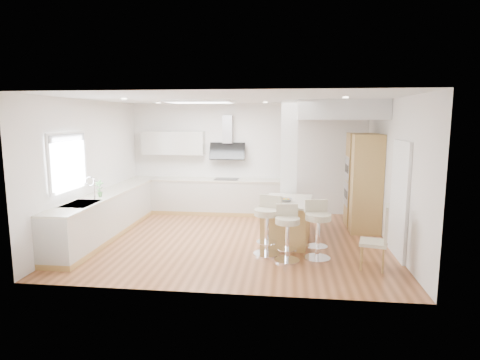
# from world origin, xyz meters

# --- Properties ---
(ground) EXTENTS (6.00, 6.00, 0.00)m
(ground) POSITION_xyz_m (0.00, 0.00, 0.00)
(ground) COLOR #A5653D
(ground) RESTS_ON ground
(ceiling) EXTENTS (6.00, 5.00, 0.02)m
(ceiling) POSITION_xyz_m (0.00, 0.00, 0.00)
(ceiling) COLOR silver
(ceiling) RESTS_ON ground
(wall_back) EXTENTS (6.00, 0.04, 2.80)m
(wall_back) POSITION_xyz_m (0.00, 2.50, 1.40)
(wall_back) COLOR white
(wall_back) RESTS_ON ground
(wall_left) EXTENTS (0.04, 5.00, 2.80)m
(wall_left) POSITION_xyz_m (-3.00, 0.00, 1.40)
(wall_left) COLOR white
(wall_left) RESTS_ON ground
(wall_right) EXTENTS (0.04, 5.00, 2.80)m
(wall_right) POSITION_xyz_m (3.00, 0.00, 1.40)
(wall_right) COLOR white
(wall_right) RESTS_ON ground
(skylight) EXTENTS (4.10, 2.10, 0.06)m
(skylight) POSITION_xyz_m (-0.79, 0.60, 2.77)
(skylight) COLOR white
(skylight) RESTS_ON ground
(window_left) EXTENTS (0.06, 1.28, 1.07)m
(window_left) POSITION_xyz_m (-2.96, -0.90, 1.69)
(window_left) COLOR silver
(window_left) RESTS_ON ground
(doorway_right) EXTENTS (0.05, 1.00, 2.10)m
(doorway_right) POSITION_xyz_m (2.97, -0.60, 1.00)
(doorway_right) COLOR #423A34
(doorway_right) RESTS_ON ground
(counter_left) EXTENTS (0.63, 4.50, 1.35)m
(counter_left) POSITION_xyz_m (-2.70, 0.23, 0.46)
(counter_left) COLOR tan
(counter_left) RESTS_ON ground
(counter_back) EXTENTS (3.62, 0.63, 2.50)m
(counter_back) POSITION_xyz_m (-0.91, 2.22, 0.70)
(counter_back) COLOR tan
(counter_back) RESTS_ON ground
(pillar) EXTENTS (0.35, 0.35, 2.80)m
(pillar) POSITION_xyz_m (1.05, 0.95, 1.40)
(pillar) COLOR white
(pillar) RESTS_ON ground
(soffit) EXTENTS (1.78, 2.20, 0.40)m
(soffit) POSITION_xyz_m (2.10, 1.40, 2.60)
(soffit) COLOR silver
(soffit) RESTS_ON ground
(oven_column) EXTENTS (0.63, 1.21, 2.10)m
(oven_column) POSITION_xyz_m (2.68, 1.23, 1.05)
(oven_column) COLOR tan
(oven_column) RESTS_ON ground
(peninsula) EXTENTS (1.07, 1.48, 0.90)m
(peninsula) POSITION_xyz_m (1.03, 0.04, 0.42)
(peninsula) COLOR tan
(peninsula) RESTS_ON ground
(bar_stool_a) EXTENTS (0.61, 0.61, 1.06)m
(bar_stool_a) POSITION_xyz_m (0.68, -0.79, 0.60)
(bar_stool_a) COLOR white
(bar_stool_a) RESTS_ON ground
(bar_stool_b) EXTENTS (0.47, 0.47, 0.97)m
(bar_stool_b) POSITION_xyz_m (1.04, -1.07, 0.55)
(bar_stool_b) COLOR white
(bar_stool_b) RESTS_ON ground
(bar_stool_c) EXTENTS (0.54, 0.54, 1.03)m
(bar_stool_c) POSITION_xyz_m (1.56, -0.91, 0.58)
(bar_stool_c) COLOR white
(bar_stool_c) RESTS_ON ground
(dining_chair) EXTENTS (0.50, 0.50, 1.07)m
(dining_chair) POSITION_xyz_m (2.51, -1.29, 0.57)
(dining_chair) COLOR beige
(dining_chair) RESTS_ON ground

